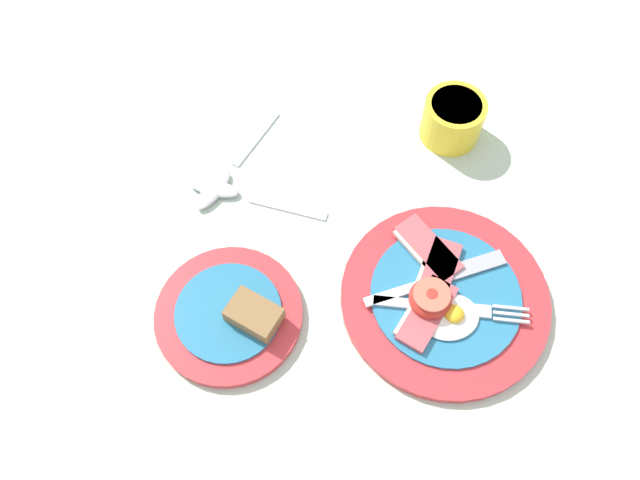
{
  "coord_description": "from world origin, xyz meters",
  "views": [
    {
      "loc": [
        -0.16,
        -0.28,
        0.71
      ],
      "look_at": [
        -0.06,
        0.08,
        0.02
      ],
      "focal_mm": 35.0,
      "sensor_mm": 36.0,
      "label": 1
    }
  ],
  "objects_px": {
    "breakfast_plate": "(443,296)",
    "teaspoon_by_saucer": "(225,176)",
    "teaspoon_near_cup": "(233,193)",
    "sugar_cup": "(453,118)",
    "bread_plate": "(232,314)"
  },
  "relations": [
    {
      "from": "breakfast_plate",
      "to": "teaspoon_by_saucer",
      "type": "distance_m",
      "value": 0.33
    },
    {
      "from": "teaspoon_near_cup",
      "to": "sugar_cup",
      "type": "bearing_deg",
      "value": -145.09
    },
    {
      "from": "sugar_cup",
      "to": "teaspoon_by_saucer",
      "type": "xyz_separation_m",
      "value": [
        -0.32,
        0.0,
        -0.03
      ]
    },
    {
      "from": "sugar_cup",
      "to": "teaspoon_near_cup",
      "type": "bearing_deg",
      "value": -175.2
    },
    {
      "from": "teaspoon_by_saucer",
      "to": "teaspoon_near_cup",
      "type": "relative_size",
      "value": 0.86
    },
    {
      "from": "breakfast_plate",
      "to": "teaspoon_by_saucer",
      "type": "xyz_separation_m",
      "value": [
        -0.23,
        0.24,
        -0.01
      ]
    },
    {
      "from": "bread_plate",
      "to": "sugar_cup",
      "type": "distance_m",
      "value": 0.4
    },
    {
      "from": "sugar_cup",
      "to": "teaspoon_near_cup",
      "type": "distance_m",
      "value": 0.32
    },
    {
      "from": "breakfast_plate",
      "to": "sugar_cup",
      "type": "height_order",
      "value": "sugar_cup"
    },
    {
      "from": "breakfast_plate",
      "to": "sugar_cup",
      "type": "relative_size",
      "value": 3.05
    },
    {
      "from": "bread_plate",
      "to": "teaspoon_near_cup",
      "type": "bearing_deg",
      "value": 79.16
    },
    {
      "from": "breakfast_plate",
      "to": "teaspoon_near_cup",
      "type": "relative_size",
      "value": 1.45
    },
    {
      "from": "breakfast_plate",
      "to": "bread_plate",
      "type": "bearing_deg",
      "value": 170.87
    },
    {
      "from": "breakfast_plate",
      "to": "teaspoon_near_cup",
      "type": "height_order",
      "value": "breakfast_plate"
    },
    {
      "from": "sugar_cup",
      "to": "teaspoon_near_cup",
      "type": "height_order",
      "value": "sugar_cup"
    }
  ]
}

